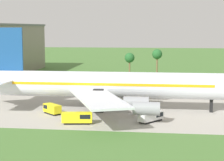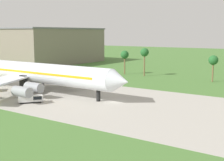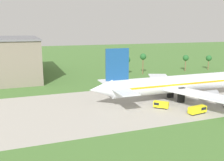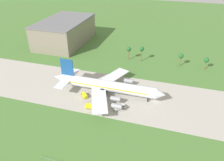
{
  "view_description": "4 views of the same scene",
  "coord_description": "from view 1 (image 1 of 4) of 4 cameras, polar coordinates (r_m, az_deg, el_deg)",
  "views": [
    {
      "loc": [
        -15.54,
        -96.57,
        19.63
      ],
      "look_at": [
        -27.6,
        -1.61,
        7.08
      ],
      "focal_mm": 65.0,
      "sensor_mm": 36.0,
      "label": 1
    },
    {
      "loc": [
        45.07,
        -67.77,
        18.41
      ],
      "look_at": [
        0.18,
        -1.61,
        6.08
      ],
      "focal_mm": 50.0,
      "sensor_mm": 36.0,
      "label": 2
    },
    {
      "loc": [
        -83.09,
        -76.83,
        26.15
      ],
      "look_at": [
        -55.39,
        -1.61,
        9.16
      ],
      "focal_mm": 40.0,
      "sensor_mm": 36.0,
      "label": 3
    },
    {
      "loc": [
        5.63,
        -103.94,
        73.73
      ],
      "look_at": [
        -27.6,
        5.0,
        6.0
      ],
      "focal_mm": 35.0,
      "sensor_mm": 36.0,
      "label": 4
    }
  ],
  "objects": [
    {
      "name": "jet_airliner",
      "position": [
        96.85,
        -0.74,
        -0.61
      ],
      "size": [
        68.2,
        51.54,
        19.64
      ],
      "color": "silver",
      "rests_on": "ground_plane"
    },
    {
      "name": "fuel_truck",
      "position": [
        93.72,
        -8.47,
        -3.95
      ],
      "size": [
        4.94,
        4.8,
        2.24
      ],
      "color": "black",
      "rests_on": "ground_plane"
    },
    {
      "name": "catering_van",
      "position": [
        83.51,
        -4.79,
        -5.25
      ],
      "size": [
        6.39,
        2.83,
        2.38
      ],
      "color": "black",
      "rests_on": "ground_plane"
    },
    {
      "name": "baggage_tug",
      "position": [
        85.64,
        5.58,
        -5.09
      ],
      "size": [
        5.48,
        6.14,
        1.94
      ],
      "color": "black",
      "rests_on": "ground_plane"
    }
  ]
}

